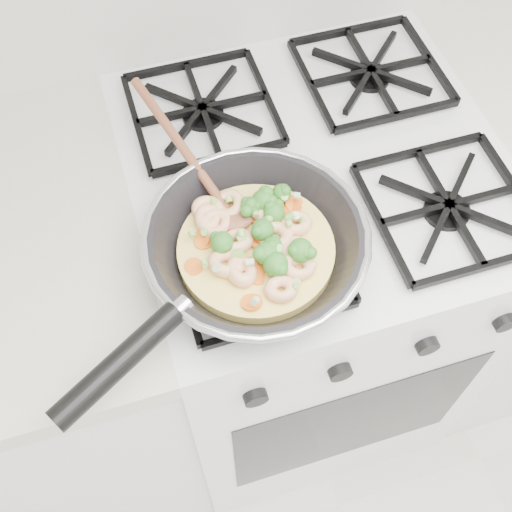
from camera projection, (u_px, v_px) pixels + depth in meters
name	position (u px, v px, depth m)	size (l,w,h in m)	color
stove	(302.00, 294.00, 1.40)	(0.60, 0.60, 0.92)	white
skillet	(253.00, 246.00, 0.87)	(0.45, 0.48, 0.10)	black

